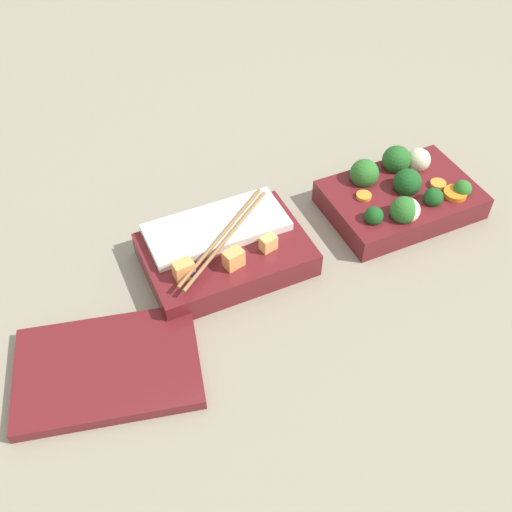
{
  "coord_description": "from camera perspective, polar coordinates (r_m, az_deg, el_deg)",
  "views": [
    {
      "loc": [
        0.33,
        0.53,
        0.61
      ],
      "look_at": [
        0.1,
        0.04,
        0.04
      ],
      "focal_mm": 42.0,
      "sensor_mm": 36.0,
      "label": 1
    }
  ],
  "objects": [
    {
      "name": "ground_plane",
      "position": [
        0.87,
        5.13,
        2.22
      ],
      "size": [
        3.0,
        3.0,
        0.0
      ],
      "primitive_type": "plane",
      "color": "gray"
    },
    {
      "name": "bento_tray_rice",
      "position": [
        0.81,
        -3.03,
        0.52
      ],
      "size": [
        0.22,
        0.15,
        0.06
      ],
      "color": "maroon",
      "rests_on": "ground_plane"
    },
    {
      "name": "bento_tray_vegetable",
      "position": [
        0.91,
        13.61,
        5.68
      ],
      "size": [
        0.22,
        0.15,
        0.07
      ],
      "color": "maroon",
      "rests_on": "ground_plane"
    },
    {
      "name": "bento_lid",
      "position": [
        0.73,
        -13.91,
        -10.3
      ],
      "size": [
        0.24,
        0.19,
        0.02
      ],
      "primitive_type": "cube",
      "rotation": [
        0.0,
        0.0,
        -0.23
      ],
      "color": "maroon",
      "rests_on": "ground_plane"
    }
  ]
}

